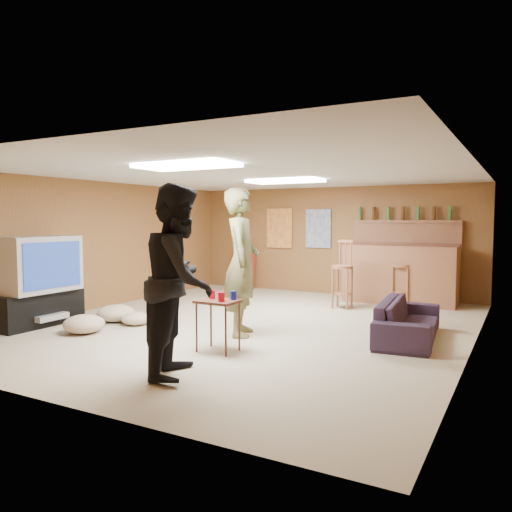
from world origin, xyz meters
The scene contains 32 objects.
ground centered at (0.00, 0.00, 0.00)m, with size 7.00×7.00×0.00m, color tan.
ceiling centered at (0.00, 0.00, 2.20)m, with size 6.00×7.00×0.02m, color silver.
wall_back centered at (0.00, 3.50, 1.10)m, with size 6.00×0.02×2.20m, color brown.
wall_front centered at (0.00, -3.50, 1.10)m, with size 6.00×0.02×2.20m, color brown.
wall_left centered at (-3.00, 0.00, 1.10)m, with size 0.02×7.00×2.20m, color brown.
wall_right centered at (3.00, 0.00, 1.10)m, with size 0.02×7.00×2.20m, color brown.
tv_stand centered at (-2.72, -1.50, 0.25)m, with size 0.55×1.30×0.50m, color black.
dvd_box centered at (-2.50, -1.50, 0.15)m, with size 0.35×0.50×0.08m, color #B2B2B7.
tv_body centered at (-2.65, -1.50, 0.90)m, with size 0.60×1.10×0.80m, color #B2B2B7.
tv_screen centered at (-2.34, -1.50, 0.90)m, with size 0.02×0.95×0.65m, color navy.
bar_counter centered at (1.50, 2.95, 0.55)m, with size 2.00×0.60×1.10m, color brown.
bar_lip centered at (1.50, 2.70, 1.10)m, with size 2.10×0.12×0.05m, color #452116.
bar_shelf centered at (1.50, 3.40, 1.50)m, with size 2.00×0.18×0.05m, color brown.
bar_backing centered at (1.50, 3.42, 1.20)m, with size 2.00×0.14×0.60m, color brown.
poster_left centered at (-1.20, 3.46, 1.35)m, with size 0.60×0.03×0.85m, color #BF3F26.
poster_right centered at (-0.30, 3.46, 1.35)m, with size 0.55×0.03×0.80m, color #334C99.
folding_chair_stack centered at (-2.00, 3.30, 0.45)m, with size 0.50×0.14×0.90m, color #AC2C1F.
ceiling_panel_front centered at (0.00, -1.50, 2.17)m, with size 1.20×0.60×0.04m, color white.
ceiling_panel_back centered at (0.00, 1.20, 2.17)m, with size 1.20×0.60×0.04m, color white.
person_olive centered at (0.21, -0.59, 0.98)m, with size 0.71×0.47×1.96m, color olive.
person_black centered at (0.52, -2.34, 0.95)m, with size 0.92×0.72×1.89m, color black.
sofa centered at (2.22, 0.22, 0.25)m, with size 1.73×0.67×0.50m, color black.
tray_table centered at (0.39, -1.44, 0.30)m, with size 0.47×0.37×0.61m, color #452116.
cup_red_near centered at (0.27, -1.39, 0.66)m, with size 0.08×0.08×0.10m, color red.
cup_red_far centered at (0.48, -1.51, 0.66)m, with size 0.08×0.08×0.11m, color red.
cup_blue centered at (0.53, -1.33, 0.66)m, with size 0.07×0.07×0.10m, color navy.
bar_stool_left centered at (0.74, 1.99, 0.63)m, with size 0.40×0.40×1.25m, color brown, non-canonical shape.
bar_stool_right centered at (1.58, 2.75, 0.62)m, with size 0.39×0.39×1.24m, color brown, non-canonical shape.
cushion_near_tv centered at (-1.91, -0.75, 0.13)m, with size 0.56×0.56×0.25m, color tan.
cushion_mid centered at (-1.47, -0.79, 0.09)m, with size 0.41×0.41×0.19m, color tan.
cushion_far centered at (-1.72, -1.53, 0.12)m, with size 0.55×0.55×0.25m, color tan.
bottle_row centered at (1.44, 3.38, 1.65)m, with size 1.76×0.08×0.26m, color #3F7233, non-canonical shape.
Camera 1 is at (3.53, -6.28, 1.55)m, focal length 35.00 mm.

